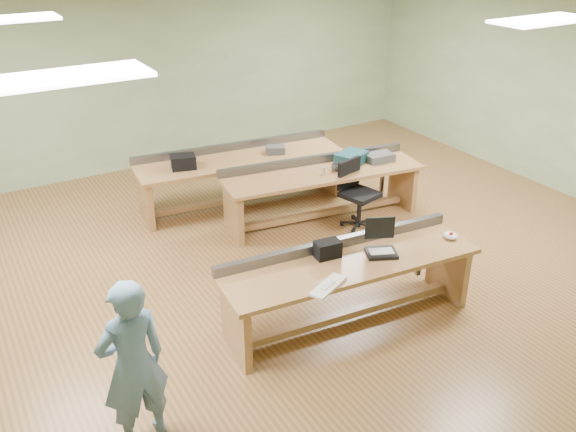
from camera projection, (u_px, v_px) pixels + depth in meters
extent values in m
plane|color=#955C38|center=(274.00, 259.00, 7.85)|extent=(10.00, 10.00, 0.00)
plane|color=silver|center=(271.00, 17.00, 6.51)|extent=(10.00, 10.00, 0.00)
cube|color=#9FB68A|center=(156.00, 79.00, 10.26)|extent=(10.00, 0.04, 3.00)
cube|color=#9FB68A|center=(563.00, 326.00, 4.10)|extent=(10.00, 0.04, 3.00)
cube|color=#9FB68A|center=(553.00, 93.00, 9.46)|extent=(0.04, 8.00, 3.00)
cube|color=white|center=(62.00, 77.00, 4.23)|extent=(1.20, 0.50, 0.03)
cube|color=white|center=(0.00, 20.00, 6.54)|extent=(1.20, 0.50, 0.03)
cube|color=white|center=(543.00, 20.00, 6.51)|extent=(1.20, 0.50, 0.03)
cube|color=#9B6A41|center=(352.00, 264.00, 6.33)|extent=(2.86, 0.99, 0.05)
cube|color=#9B6A41|center=(236.00, 326.00, 5.99)|extent=(0.14, 0.65, 0.70)
cube|color=#9B6A41|center=(448.00, 267.00, 7.00)|extent=(0.14, 0.65, 0.70)
cube|color=#9B6A41|center=(349.00, 313.00, 6.61)|extent=(2.51, 0.32, 0.08)
cube|color=#505257|center=(336.00, 243.00, 6.57)|extent=(2.80, 0.33, 0.11)
cube|color=#9B6A41|center=(323.00, 173.00, 8.55)|extent=(2.96, 1.16, 0.05)
cube|color=#9B6A41|center=(233.00, 213.00, 8.25)|extent=(0.17, 0.67, 0.70)
cube|color=#9B6A41|center=(403.00, 183.00, 9.18)|extent=(0.17, 0.67, 0.70)
cube|color=#9B6A41|center=(322.00, 213.00, 8.83)|extent=(2.57, 0.45, 0.08)
cube|color=#505257|center=(313.00, 160.00, 8.80)|extent=(2.86, 0.48, 0.11)
cube|color=#9B6A41|center=(241.00, 159.00, 9.03)|extent=(3.19, 1.18, 0.05)
cube|color=#9B6A41|center=(146.00, 199.00, 8.66)|extent=(0.16, 0.74, 0.70)
cube|color=#9B6A41|center=(328.00, 168.00, 9.73)|extent=(0.16, 0.74, 0.70)
cube|color=#9B6A41|center=(243.00, 198.00, 9.31)|extent=(2.81, 0.42, 0.08)
cube|color=#505257|center=(232.00, 146.00, 9.30)|extent=(3.11, 0.43, 0.11)
imported|color=slate|center=(133.00, 365.00, 4.83)|extent=(0.61, 0.44, 1.56)
cube|color=black|center=(381.00, 253.00, 6.45)|extent=(0.40, 0.37, 0.03)
cube|color=black|center=(380.00, 228.00, 6.46)|extent=(0.30, 0.15, 0.25)
cube|color=silver|center=(328.00, 286.00, 5.88)|extent=(0.48, 0.33, 0.03)
ellipsoid|color=white|center=(451.00, 236.00, 6.76)|extent=(0.18, 0.20, 0.07)
cube|color=black|center=(328.00, 249.00, 6.38)|extent=(0.28, 0.20, 0.18)
cylinder|color=black|center=(359.00, 211.00, 8.57)|extent=(0.06, 0.06, 0.47)
cube|color=black|center=(360.00, 195.00, 8.45)|extent=(0.55, 0.55, 0.06)
cube|color=black|center=(349.00, 173.00, 8.48)|extent=(0.43, 0.16, 0.41)
cylinder|color=black|center=(358.00, 224.00, 8.66)|extent=(0.63, 0.63, 0.06)
cube|color=#153D44|center=(351.00, 158.00, 8.81)|extent=(0.54, 0.48, 0.16)
cube|color=#3C3D3F|center=(379.00, 157.00, 8.89)|extent=(0.43, 0.29, 0.11)
imported|color=#3C3D3F|center=(335.00, 167.00, 8.56)|extent=(0.13, 0.13, 0.09)
cylinder|color=silver|center=(323.00, 171.00, 8.40)|extent=(0.07, 0.07, 0.11)
cube|color=black|center=(183.00, 162.00, 8.60)|extent=(0.39, 0.32, 0.19)
cube|color=#3C3D3F|center=(275.00, 150.00, 9.18)|extent=(0.33, 0.29, 0.11)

